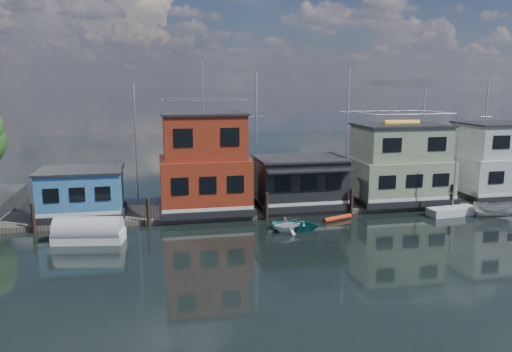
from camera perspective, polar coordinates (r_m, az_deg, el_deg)
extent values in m
plane|color=black|center=(31.95, 12.02, -8.92)|extent=(160.00, 160.00, 0.00)
cube|color=#595147|center=(42.68, 5.63, -3.49)|extent=(48.00, 5.00, 0.40)
cube|color=black|center=(41.14, -19.15, -3.92)|extent=(6.40, 4.90, 0.50)
cube|color=teal|center=(40.76, -19.29, -1.54)|extent=(6.00, 4.50, 3.00)
cube|color=black|center=(40.47, -19.43, 0.65)|extent=(6.30, 4.80, 0.16)
cube|color=black|center=(40.93, -5.84, -3.45)|extent=(7.40, 5.90, 0.50)
cube|color=maroon|center=(40.47, -5.89, -0.54)|extent=(7.00, 5.50, 3.74)
cube|color=maroon|center=(39.93, -5.99, 4.54)|extent=(6.30, 4.95, 3.46)
cube|color=black|center=(39.78, -6.04, 7.13)|extent=(6.65, 5.23, 0.16)
cylinder|color=silver|center=(39.72, -6.10, 10.12)|extent=(0.08, 0.08, 4.00)
cube|color=black|center=(42.43, 4.99, -2.93)|extent=(7.40, 5.40, 0.50)
cube|color=black|center=(42.01, 5.03, -0.35)|extent=(7.00, 5.00, 3.40)
cube|color=black|center=(41.72, 5.07, 2.05)|extent=(7.30, 5.30, 0.16)
cube|color=black|center=(39.17, 6.22, 0.60)|extent=(7.00, 1.20, 0.12)
cube|color=black|center=(45.76, 15.87, -2.31)|extent=(8.40, 5.90, 0.50)
cube|color=gray|center=(45.40, 15.99, -0.08)|extent=(8.00, 5.50, 3.12)
cube|color=gray|center=(44.96, 16.18, 3.68)|extent=(7.20, 4.95, 2.88)
cube|color=black|center=(44.82, 16.28, 5.61)|extent=(7.60, 5.23, 0.16)
cylinder|color=yellow|center=(44.80, 16.29, 5.83)|extent=(3.20, 0.56, 0.56)
cube|color=black|center=(51.09, 25.90, -1.66)|extent=(8.40, 5.90, 0.50)
cube|color=beige|center=(50.77, 26.06, 0.34)|extent=(8.00, 5.50, 3.12)
cube|color=beige|center=(50.38, 26.34, 3.70)|extent=(7.20, 4.95, 2.88)
cube|color=black|center=(50.25, 26.48, 5.42)|extent=(7.60, 5.23, 0.16)
cylinder|color=#2D2116|center=(38.91, -24.11, -4.40)|extent=(0.28, 0.28, 2.20)
cylinder|color=#2D2116|center=(37.93, -12.21, -4.07)|extent=(0.28, 0.28, 2.20)
cylinder|color=#2D2116|center=(38.82, 1.20, -3.49)|extent=(0.28, 0.28, 2.20)
cylinder|color=#2D2116|center=(40.90, 10.83, -2.95)|extent=(0.28, 0.28, 2.20)
cylinder|color=#2D2116|center=(45.05, 21.49, -2.26)|extent=(0.28, 0.28, 2.20)
cylinder|color=silver|center=(45.87, -13.57, 3.67)|extent=(0.16, 0.16, 10.50)
cylinder|color=silver|center=(45.71, -13.66, 5.63)|extent=(1.40, 0.06, 0.06)
cylinder|color=silver|center=(46.72, 0.05, 4.70)|extent=(0.16, 0.16, 11.50)
cylinder|color=silver|center=(46.57, 0.05, 6.81)|extent=(1.40, 0.06, 0.06)
cylinder|color=silver|center=(49.29, 10.39, 5.13)|extent=(0.16, 0.16, 12.00)
cylinder|color=silver|center=(49.15, 10.46, 7.22)|extent=(1.40, 0.06, 0.06)
cylinder|color=silver|center=(52.88, 18.45, 4.03)|extent=(0.16, 0.16, 10.00)
cylinder|color=silver|center=(52.74, 18.55, 5.65)|extent=(1.40, 0.06, 0.06)
cylinder|color=silver|center=(56.64, 24.65, 4.52)|extent=(0.16, 0.16, 11.00)
cylinder|color=silver|center=(56.52, 24.78, 6.18)|extent=(1.40, 0.06, 0.06)
cylinder|color=#AF2F12|center=(39.42, 9.29, -4.77)|extent=(2.60, 1.31, 0.39)
cube|color=beige|center=(43.45, 21.52, -3.77)|extent=(4.24, 1.81, 0.64)
cylinder|color=silver|center=(42.80, 21.81, 0.44)|extent=(0.12, 0.12, 5.85)
cube|color=silver|center=(43.14, 21.65, -1.95)|extent=(0.19, 1.28, 0.05)
imported|color=beige|center=(44.15, 25.56, -3.42)|extent=(3.57, 2.23, 1.29)
cube|color=white|center=(35.57, -18.55, -6.57)|extent=(4.83, 2.46, 0.77)
cylinder|color=#ABABB0|center=(35.45, -18.59, -5.89)|extent=(4.63, 2.54, 1.86)
imported|color=silver|center=(35.83, 3.52, -5.56)|extent=(2.53, 2.29, 1.17)
imported|color=teal|center=(36.60, 4.57, -5.59)|extent=(4.08, 3.44, 0.72)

